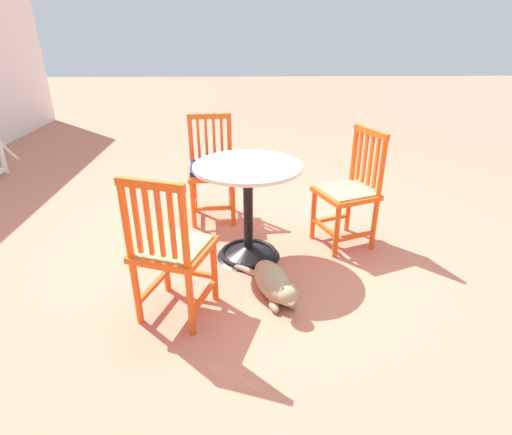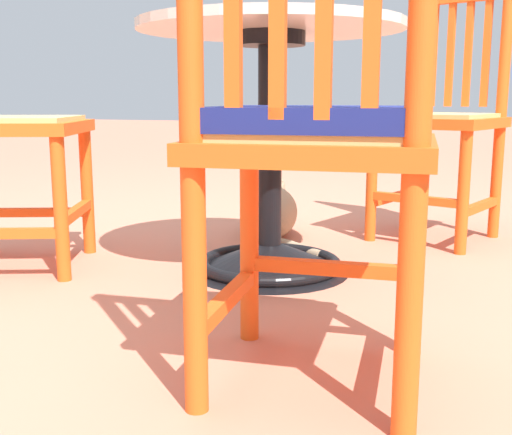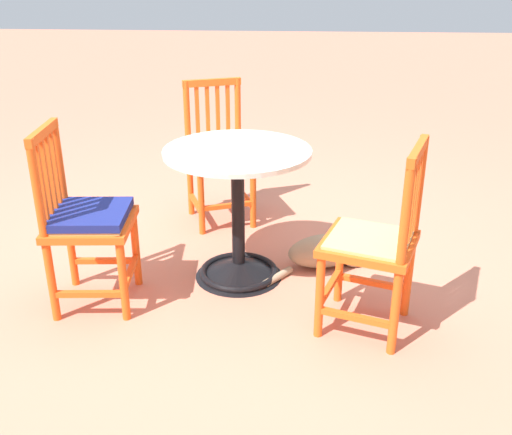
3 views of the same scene
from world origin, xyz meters
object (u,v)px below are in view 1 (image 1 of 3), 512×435
at_px(orange_chair_by_planter, 212,171).
at_px(orange_chair_facing_out, 171,251).
at_px(tabby_cat, 274,284).
at_px(cafe_table, 248,223).
at_px(orange_chair_tucked_in, 349,192).

height_order(orange_chair_by_planter, orange_chair_facing_out, same).
relative_size(orange_chair_facing_out, tabby_cat, 1.39).
bearing_deg(tabby_cat, orange_chair_facing_out, 103.78).
height_order(cafe_table, orange_chair_by_planter, orange_chair_by_planter).
xyz_separation_m(orange_chair_by_planter, orange_chair_facing_out, (-1.38, 0.13, -0.01)).
bearing_deg(cafe_table, orange_chair_by_planter, 23.68).
bearing_deg(tabby_cat, orange_chair_by_planter, 21.04).
xyz_separation_m(orange_chair_by_planter, tabby_cat, (-1.23, -0.47, -0.35)).
bearing_deg(orange_chair_tucked_in, orange_chair_facing_out, 125.31).
height_order(cafe_table, orange_chair_facing_out, orange_chair_facing_out).
height_order(orange_chair_tucked_in, orange_chair_by_planter, same).
bearing_deg(cafe_table, orange_chair_tucked_in, -75.59).
distance_m(orange_chair_facing_out, tabby_cat, 0.71).
bearing_deg(cafe_table, tabby_cat, -162.75).
distance_m(orange_chair_tucked_in, tabby_cat, 1.00).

